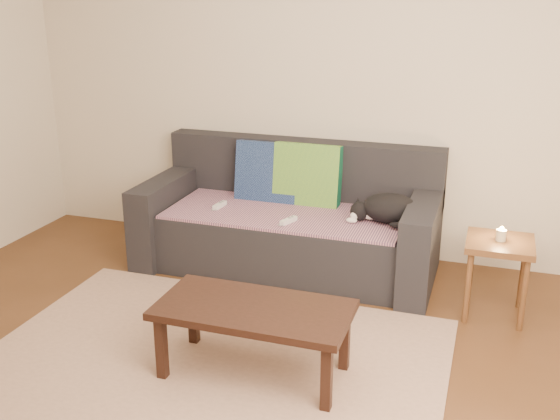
{
  "coord_description": "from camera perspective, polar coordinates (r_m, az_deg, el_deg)",
  "views": [
    {
      "loc": [
        1.34,
        -2.68,
        1.94
      ],
      "look_at": [
        0.05,
        1.2,
        0.55
      ],
      "focal_mm": 42.0,
      "sensor_mm": 36.0,
      "label": 1
    }
  ],
  "objects": [
    {
      "name": "candle",
      "position": [
        4.15,
        18.7,
        -2.06
      ],
      "size": [
        0.06,
        0.06,
        0.09
      ],
      "color": "beige",
      "rests_on": "side_table"
    },
    {
      "name": "rug",
      "position": [
        3.68,
        -6.07,
        -13.05
      ],
      "size": [
        2.5,
        1.8,
        0.01
      ],
      "primitive_type": "cube",
      "color": "tan",
      "rests_on": "ground"
    },
    {
      "name": "side_table",
      "position": [
        4.2,
        18.52,
        -3.65
      ],
      "size": [
        0.4,
        0.4,
        0.5
      ],
      "color": "brown",
      "rests_on": "ground"
    },
    {
      "name": "throw_blanket",
      "position": [
        4.62,
        0.51,
        -0.28
      ],
      "size": [
        1.66,
        0.74,
        0.02
      ],
      "primitive_type": "cube",
      "color": "#432B52",
      "rests_on": "sofa"
    },
    {
      "name": "coffee_table",
      "position": [
        3.4,
        -2.3,
        -9.13
      ],
      "size": [
        1.0,
        0.5,
        0.4
      ],
      "color": "black",
      "rests_on": "rug"
    },
    {
      "name": "cushion_navy",
      "position": [
        4.87,
        -1.09,
        3.17
      ],
      "size": [
        0.47,
        0.2,
        0.49
      ],
      "primitive_type": "cube",
      "rotation": [
        -0.17,
        0.0,
        0.0
      ],
      "color": "#101F48",
      "rests_on": "throw_blanket"
    },
    {
      "name": "sofa",
      "position": [
        4.75,
        0.85,
        -1.32
      ],
      "size": [
        2.1,
        0.94,
        0.87
      ],
      "color": "#232328",
      "rests_on": "ground"
    },
    {
      "name": "cushion_green",
      "position": [
        4.78,
        2.39,
        2.86
      ],
      "size": [
        0.49,
        0.2,
        0.5
      ],
      "primitive_type": "cube",
      "rotation": [
        -0.15,
        0.0,
        0.0
      ],
      "color": "#0D573B",
      "rests_on": "throw_blanket"
    },
    {
      "name": "wii_remote_b",
      "position": [
        4.4,
        0.75,
        -0.93
      ],
      "size": [
        0.09,
        0.15,
        0.03
      ],
      "primitive_type": "cube",
      "rotation": [
        0.0,
        0.0,
        1.2
      ],
      "color": "white",
      "rests_on": "throw_blanket"
    },
    {
      "name": "back_wall",
      "position": [
        4.91,
        2.44,
        11.28
      ],
      "size": [
        4.5,
        0.04,
        2.6
      ],
      "primitive_type": "cube",
      "color": "beige",
      "rests_on": "ground"
    },
    {
      "name": "ground",
      "position": [
        3.57,
        -7.08,
        -14.32
      ],
      "size": [
        4.5,
        4.5,
        0.0
      ],
      "primitive_type": "plane",
      "color": "brown",
      "rests_on": "ground"
    },
    {
      "name": "cat",
      "position": [
        4.45,
        9.33,
        0.12
      ],
      "size": [
        0.51,
        0.41,
        0.2
      ],
      "rotation": [
        0.0,
        0.0,
        -0.42
      ],
      "color": "black",
      "rests_on": "throw_blanket"
    },
    {
      "name": "wii_remote_a",
      "position": [
        4.73,
        -5.27,
        0.42
      ],
      "size": [
        0.05,
        0.15,
        0.03
      ],
      "primitive_type": "cube",
      "rotation": [
        0.0,
        0.0,
        1.45
      ],
      "color": "white",
      "rests_on": "throw_blanket"
    }
  ]
}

